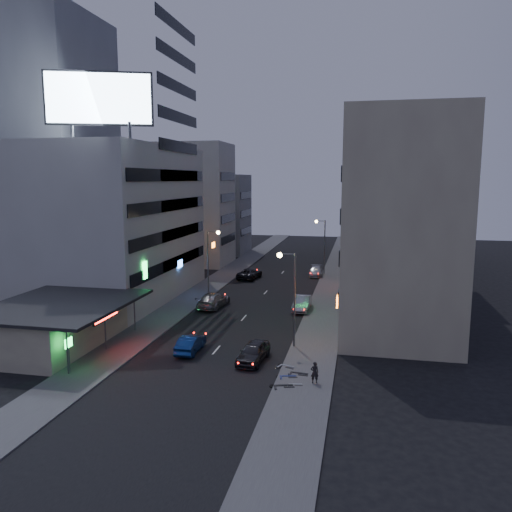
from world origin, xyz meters
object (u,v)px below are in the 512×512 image
(scooter_black_a, at_px, (293,376))
(parked_car_right_mid, at_px, (302,303))
(road_car_blue, at_px, (190,344))
(parked_car_right_far, at_px, (316,271))
(parked_car_left, at_px, (250,274))
(person, at_px, (315,372))
(scooter_silver_a, at_px, (302,377))
(scooter_silver_b, at_px, (296,360))
(parked_car_right_near, at_px, (253,352))
(scooter_blue, at_px, (296,368))
(road_car_silver, at_px, (213,300))
(scooter_black_b, at_px, (309,366))

(scooter_black_a, bearing_deg, parked_car_right_mid, -12.45)
(road_car_blue, bearing_deg, parked_car_right_far, -102.60)
(parked_car_left, height_order, person, person)
(scooter_silver_a, relative_size, scooter_silver_b, 0.86)
(parked_car_right_near, relative_size, scooter_blue, 2.50)
(person, height_order, scooter_silver_b, person)
(scooter_black_a, bearing_deg, scooter_silver_a, -83.52)
(parked_car_right_far, height_order, person, person)
(parked_car_right_mid, xyz_separation_m, parked_car_right_far, (-0.29, 19.96, -0.09))
(scooter_blue, height_order, scooter_silver_b, scooter_silver_b)
(scooter_black_a, distance_m, scooter_silver_a, 0.70)
(scooter_silver_a, bearing_deg, parked_car_right_far, -5.68)
(road_car_silver, distance_m, scooter_silver_b, 19.91)
(parked_car_right_far, height_order, scooter_black_a, parked_car_right_far)
(person, xyz_separation_m, scooter_silver_a, (-0.81, -0.27, -0.28))
(parked_car_right_far, bearing_deg, road_car_silver, -119.32)
(scooter_blue, bearing_deg, parked_car_left, 4.09)
(road_car_silver, xyz_separation_m, scooter_silver_b, (11.40, -16.32, -0.14))
(parked_car_right_mid, bearing_deg, road_car_blue, -115.83)
(scooter_black_b, bearing_deg, parked_car_right_far, 10.63)
(parked_car_right_mid, relative_size, scooter_silver_a, 3.00)
(parked_car_right_near, relative_size, road_car_silver, 0.80)
(person, bearing_deg, scooter_silver_b, -73.69)
(road_car_blue, bearing_deg, person, 155.94)
(parked_car_left, xyz_separation_m, parked_car_right_far, (9.15, 3.96, -0.05))
(parked_car_right_near, xyz_separation_m, parked_car_left, (-7.52, 32.15, -0.03))
(parked_car_right_near, relative_size, parked_car_left, 0.85)
(parked_car_right_far, height_order, scooter_black_b, parked_car_right_far)
(parked_car_left, distance_m, scooter_silver_b, 34.71)
(parked_car_right_near, distance_m, scooter_blue, 4.39)
(road_car_blue, distance_m, road_car_silver, 14.63)
(person, bearing_deg, parked_car_right_far, -100.55)
(road_car_blue, bearing_deg, scooter_silver_b, 167.21)
(parked_car_right_far, bearing_deg, parked_car_right_near, -96.94)
(road_car_silver, bearing_deg, scooter_black_b, 131.02)
(parked_car_right_mid, distance_m, scooter_blue, 18.58)
(parked_car_right_far, bearing_deg, person, -89.32)
(road_car_blue, height_order, scooter_silver_b, road_car_blue)
(parked_car_right_far, bearing_deg, scooter_silver_a, -90.52)
(scooter_silver_a, bearing_deg, road_car_silver, 22.93)
(parked_car_right_near, relative_size, road_car_blue, 1.07)
(parked_car_right_far, height_order, road_car_silver, road_car_silver)
(road_car_silver, relative_size, scooter_silver_a, 3.58)
(scooter_black_a, distance_m, scooter_silver_b, 3.22)
(road_car_silver, height_order, scooter_black_b, road_car_silver)
(parked_car_left, bearing_deg, scooter_black_b, 116.77)
(parked_car_right_far, xyz_separation_m, road_car_blue, (-7.20, -35.00, 0.00))
(road_car_silver, height_order, scooter_silver_a, road_car_silver)
(parked_car_left, bearing_deg, road_car_blue, 100.83)
(road_car_silver, distance_m, scooter_silver_a, 22.83)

